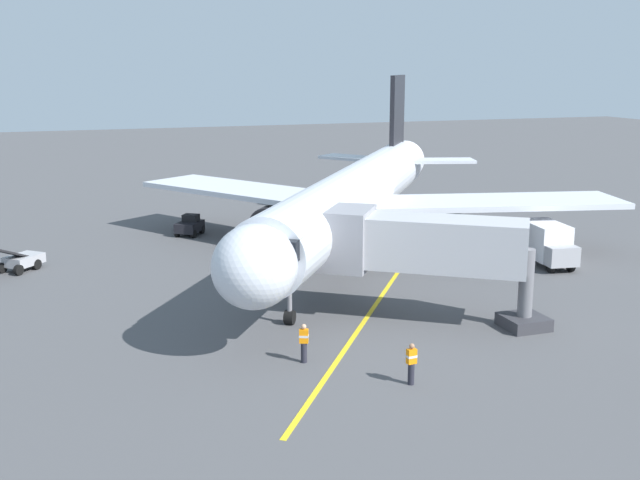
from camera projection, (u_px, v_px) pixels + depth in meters
name	position (u px, v px, depth m)	size (l,w,h in m)	color
ground_plane	(344.00, 260.00, 49.91)	(220.00, 220.00, 0.00)	#4C4C4F
apron_lead_in_line	(391.00, 282.00, 44.76)	(0.24, 40.00, 0.01)	yellow
airplane	(355.00, 197.00, 49.66)	(31.00, 35.22, 11.50)	silver
jet_bridge	(409.00, 245.00, 37.72)	(10.46, 8.31, 5.40)	#B7B7BC
ground_crew_marshaller	(304.00, 343.00, 32.60)	(0.47, 0.38, 1.71)	#23232D
ground_crew_wing_walker	(411.00, 363.00, 30.36)	(0.42, 0.29, 1.71)	#23232D
tug_near_nose	(190.00, 226.00, 57.06)	(2.51, 2.75, 1.50)	black
box_truck_starboard_side	(548.00, 243.00, 48.40)	(2.54, 4.82, 2.62)	#9E9EA3
belt_loader_rear_apron	(20.00, 259.00, 47.15)	(3.95, 4.20, 2.32)	#9E9EA3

